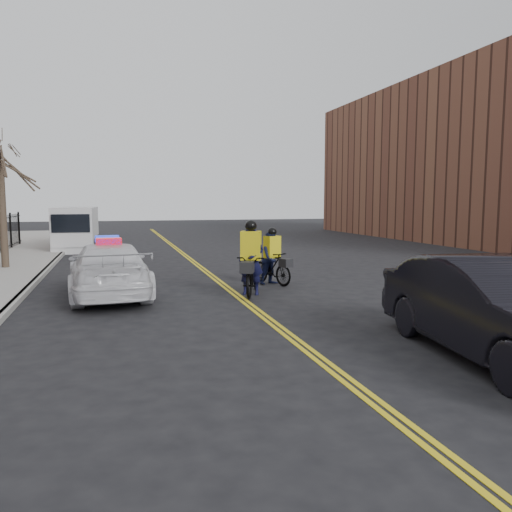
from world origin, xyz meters
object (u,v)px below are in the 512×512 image
object	(u,v)px
police_cruiser	(109,269)
cargo_van	(76,229)
dark_sedan	(497,309)
cyclist_near	(251,269)
cyclist_far	(272,262)

from	to	relation	value
police_cruiser	cargo_van	size ratio (longest dim) A/B	0.95
cargo_van	dark_sedan	bearing A→B (deg)	-68.21
dark_sedan	cyclist_near	size ratio (longest dim) A/B	2.28
cyclist_near	cargo_van	bearing A→B (deg)	133.79
police_cruiser	cyclist_far	size ratio (longest dim) A/B	2.86
police_cruiser	cyclist_near	distance (m)	4.12
police_cruiser	cyclist_far	world-z (taller)	cyclist_far
cyclist_near	cyclist_far	size ratio (longest dim) A/B	1.23
cargo_van	cyclist_far	distance (m)	15.90
cargo_van	cyclist_near	world-z (taller)	cargo_van
police_cruiser	cargo_van	xyz separation A→B (m)	(-1.91, 14.91, 0.38)
police_cruiser	dark_sedan	bearing A→B (deg)	126.37
cargo_van	cyclist_near	size ratio (longest dim) A/B	2.43
police_cruiser	dark_sedan	world-z (taller)	dark_sedan
cyclist_near	cyclist_far	bearing A→B (deg)	76.36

